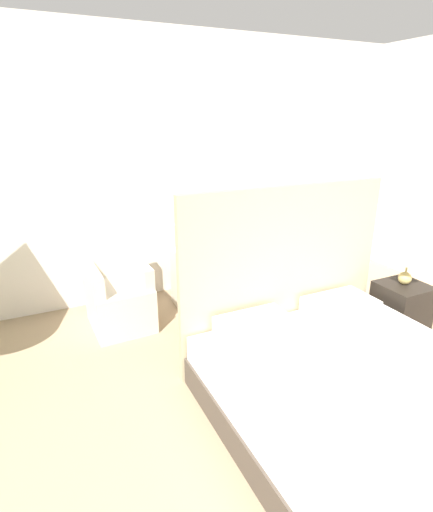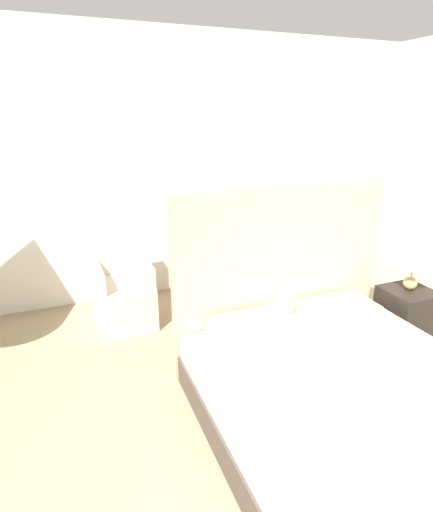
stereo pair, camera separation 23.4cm
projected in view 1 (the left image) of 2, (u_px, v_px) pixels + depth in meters
The scene contains 6 objects.
wall_back at pixel (173, 170), 4.51m from camera, with size 10.00×0.06×2.90m.
bed at pixel (363, 393), 2.69m from camera, with size 1.89×2.22×1.52m.
armchair_near_window_left at pixel (119, 298), 4.01m from camera, with size 0.59×0.68×0.90m.
armchair_near_window_right at pixel (203, 282), 4.38m from camera, with size 0.60×0.69×0.90m.
nightstand at pixel (400, 310), 3.85m from camera, with size 0.43×0.42×0.53m.
table_lamp at pixel (409, 254), 3.67m from camera, with size 0.31×0.31×0.42m.
Camera 1 is at (-1.50, -0.19, 2.05)m, focal length 28.00 mm.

